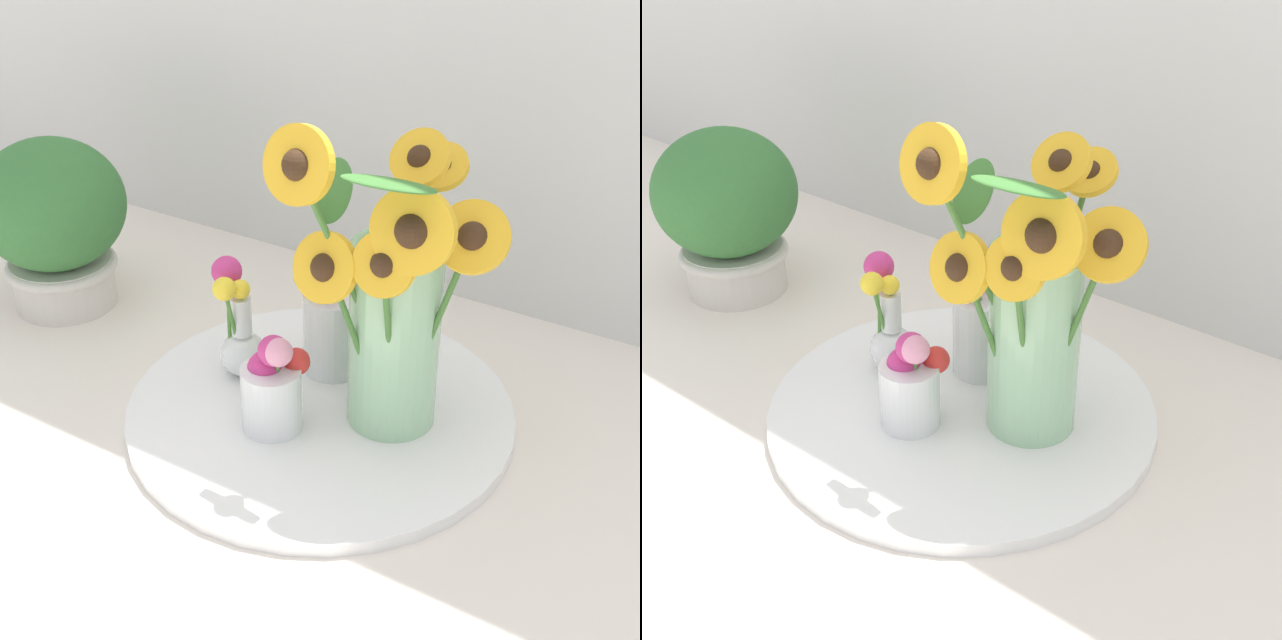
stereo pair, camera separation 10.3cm
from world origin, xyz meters
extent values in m
plane|color=silver|center=(0.00, 0.00, 0.00)|extent=(6.00, 6.00, 0.00)
cylinder|color=white|center=(-0.02, 0.05, 0.01)|extent=(0.48, 0.48, 0.02)
cylinder|color=#99CC9E|center=(0.07, 0.08, 0.13)|extent=(0.11, 0.11, 0.22)
torus|color=#99CC9E|center=(0.07, 0.08, 0.24)|extent=(0.11, 0.11, 0.01)
cylinder|color=#427533|center=(0.12, 0.07, 0.16)|extent=(0.06, 0.03, 0.22)
cylinder|color=gold|center=(0.15, 0.08, 0.28)|extent=(0.09, 0.06, 0.08)
sphere|color=#382314|center=(0.15, 0.08, 0.28)|extent=(0.03, 0.03, 0.03)
cylinder|color=#427533|center=(0.08, 0.08, 0.20)|extent=(0.02, 0.05, 0.27)
cylinder|color=gold|center=(0.08, 0.10, 0.34)|extent=(0.07, 0.05, 0.06)
sphere|color=#382314|center=(0.08, 0.10, 0.34)|extent=(0.03, 0.03, 0.03)
cylinder|color=#427533|center=(0.05, 0.03, 0.14)|extent=(0.05, 0.05, 0.19)
cylinder|color=gold|center=(0.02, 0.00, 0.24)|extent=(0.09, 0.04, 0.09)
sphere|color=#382314|center=(0.02, 0.00, 0.24)|extent=(0.03, 0.03, 0.03)
cylinder|color=#427533|center=(0.08, 0.06, 0.19)|extent=(0.06, 0.08, 0.21)
cylinder|color=gold|center=(0.11, 0.02, 0.30)|extent=(0.11, 0.04, 0.11)
sphere|color=#382314|center=(0.11, 0.02, 0.30)|extent=(0.04, 0.04, 0.04)
cylinder|color=#427533|center=(0.08, 0.03, 0.16)|extent=(0.01, 0.05, 0.19)
cylinder|color=gold|center=(0.09, 0.01, 0.26)|extent=(0.07, 0.03, 0.07)
sphere|color=#382314|center=(0.09, 0.01, 0.26)|extent=(0.03, 0.03, 0.03)
cylinder|color=#427533|center=(0.06, 0.13, 0.17)|extent=(0.02, 0.09, 0.25)
cylinder|color=gold|center=(0.07, 0.17, 0.31)|extent=(0.06, 0.06, 0.05)
sphere|color=#382314|center=(0.07, 0.17, 0.31)|extent=(0.03, 0.03, 0.03)
cylinder|color=#427533|center=(0.04, 0.03, 0.21)|extent=(0.08, 0.09, 0.28)
cylinder|color=gold|center=(0.00, -0.02, 0.36)|extent=(0.10, 0.04, 0.10)
sphere|color=#382314|center=(0.00, -0.02, 0.36)|extent=(0.03, 0.03, 0.03)
ellipsoid|color=#38702D|center=(0.00, 0.05, 0.31)|extent=(0.07, 0.09, 0.05)
ellipsoid|color=#38702D|center=(0.09, 0.00, 0.35)|extent=(0.10, 0.07, 0.02)
cylinder|color=white|center=(-0.04, -0.01, 0.06)|extent=(0.07, 0.07, 0.08)
cylinder|color=#568E42|center=(-0.05, -0.01, 0.06)|extent=(0.01, 0.01, 0.06)
sphere|color=#C6337A|center=(-0.05, -0.01, 0.10)|extent=(0.04, 0.04, 0.04)
cylinder|color=#568E42|center=(-0.04, -0.01, 0.09)|extent=(0.02, 0.02, 0.09)
sphere|color=pink|center=(-0.03, -0.02, 0.13)|extent=(0.03, 0.03, 0.03)
cylinder|color=#568E42|center=(-0.04, -0.01, 0.09)|extent=(0.01, 0.01, 0.08)
sphere|color=#C6337A|center=(-0.04, -0.01, 0.13)|extent=(0.04, 0.04, 0.04)
cylinder|color=#568E42|center=(-0.03, 0.01, 0.07)|extent=(0.01, 0.02, 0.06)
sphere|color=red|center=(-0.03, 0.01, 0.10)|extent=(0.03, 0.03, 0.03)
cylinder|color=#568E42|center=(-0.05, -0.01, 0.07)|extent=(0.02, 0.02, 0.07)
sphere|color=orange|center=(-0.06, 0.00, 0.10)|extent=(0.03, 0.03, 0.03)
sphere|color=white|center=(-0.14, 0.06, 0.05)|extent=(0.06, 0.06, 0.06)
cylinder|color=white|center=(-0.14, 0.06, 0.10)|extent=(0.03, 0.03, 0.05)
cylinder|color=#4C8438|center=(-0.16, 0.06, 0.11)|extent=(0.02, 0.03, 0.09)
sphere|color=#C6337A|center=(-0.17, 0.07, 0.15)|extent=(0.04, 0.04, 0.04)
cylinder|color=#4C8438|center=(-0.14, 0.04, 0.10)|extent=(0.01, 0.04, 0.11)
sphere|color=yellow|center=(-0.14, 0.03, 0.16)|extent=(0.03, 0.03, 0.03)
cylinder|color=#4C8438|center=(-0.14, 0.06, 0.10)|extent=(0.01, 0.01, 0.10)
sphere|color=yellow|center=(-0.13, 0.06, 0.14)|extent=(0.02, 0.02, 0.02)
cylinder|color=white|center=(-0.05, 0.13, 0.07)|extent=(0.08, 0.08, 0.11)
cylinder|color=#568E42|center=(-0.06, 0.14, 0.09)|extent=(0.01, 0.02, 0.11)
sphere|color=pink|center=(-0.06, 0.15, 0.15)|extent=(0.04, 0.04, 0.04)
cylinder|color=#568E42|center=(-0.04, 0.13, 0.10)|extent=(0.01, 0.03, 0.10)
sphere|color=#C6337A|center=(-0.05, 0.11, 0.15)|extent=(0.03, 0.03, 0.03)
cylinder|color=#568E42|center=(-0.07, 0.13, 0.09)|extent=(0.03, 0.02, 0.11)
sphere|color=yellow|center=(-0.08, 0.12, 0.15)|extent=(0.04, 0.04, 0.04)
cylinder|color=beige|center=(-0.49, 0.09, 0.04)|extent=(0.15, 0.15, 0.07)
torus|color=beige|center=(-0.49, 0.09, 0.06)|extent=(0.16, 0.16, 0.02)
ellipsoid|color=#336B33|center=(-0.49, 0.09, 0.16)|extent=(0.21, 0.21, 0.19)
camera|label=1|loc=(0.45, -0.70, 0.67)|focal=50.00mm
camera|label=2|loc=(0.53, -0.64, 0.67)|focal=50.00mm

